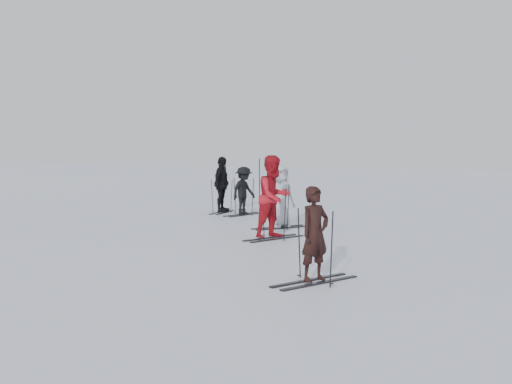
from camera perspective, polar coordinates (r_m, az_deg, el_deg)
ground at (r=14.75m, az=-1.62°, el=-4.12°), size 120.00×120.00×0.00m
skier_near_dark at (r=9.16m, az=5.91°, el=-4.35°), size 0.58×0.66×1.52m
skier_red at (r=13.68m, az=1.80°, el=-0.58°), size 1.09×1.19×1.98m
skier_grey at (r=15.65m, az=2.45°, el=-0.54°), size 0.91×0.99×1.69m
skier_uphill_left at (r=19.65m, az=-3.45°, el=0.69°), size 0.57×1.16×1.90m
skier_uphill_far at (r=18.93m, az=-1.23°, el=0.07°), size 0.83×1.13×1.57m
skis_near_dark at (r=9.18m, az=5.90°, el=-5.27°), size 1.89×1.56×1.22m
skis_red at (r=13.72m, az=1.79°, el=-2.08°), size 1.96×1.56×1.27m
skis_grey at (r=15.67m, az=2.45°, el=-1.33°), size 1.94×1.74×1.26m
skis_uphill_left at (r=19.68m, az=-3.44°, el=-0.38°), size 1.68×1.01×1.17m
skis_uphill_far at (r=18.94m, az=-1.23°, el=-0.38°), size 1.93×1.34×1.27m
piste_marker at (r=25.25m, az=0.34°, el=1.32°), size 0.05×0.05×1.81m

